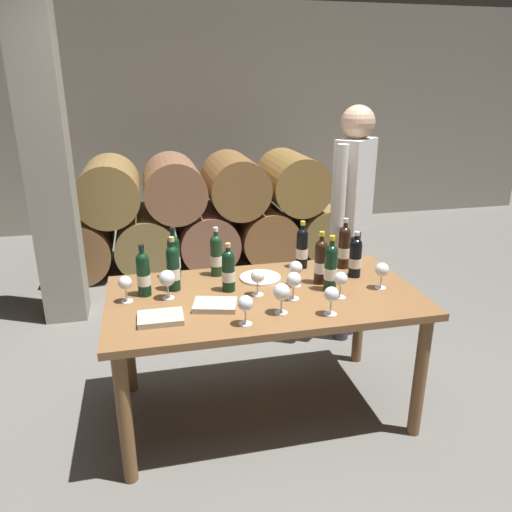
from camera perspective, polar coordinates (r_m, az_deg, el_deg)
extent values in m
plane|color=#66635E|center=(3.09, 0.87, -17.35)|extent=(14.00, 14.00, 0.00)
cube|color=gray|center=(6.64, -8.03, 15.57)|extent=(10.00, 0.24, 2.80)
cylinder|color=olive|center=(5.27, -19.54, 1.33)|extent=(0.60, 0.90, 0.60)
cylinder|color=olive|center=(5.23, -12.70, 1.87)|extent=(0.60, 0.90, 0.60)
cylinder|color=#925F47|center=(5.27, -5.85, 2.37)|extent=(0.60, 0.90, 0.60)
cylinder|color=#8E5E34|center=(5.37, 0.84, 2.83)|extent=(0.60, 0.90, 0.60)
cylinder|color=olive|center=(5.55, 7.18, 3.24)|extent=(0.60, 0.90, 0.60)
cylinder|color=olive|center=(5.11, -16.72, 7.42)|extent=(0.60, 0.90, 0.60)
cylinder|color=#8E6041|center=(5.10, -9.60, 7.97)|extent=(0.60, 0.90, 0.60)
cylinder|color=olive|center=(5.18, -2.56, 8.39)|extent=(0.60, 0.90, 0.60)
cylinder|color=olive|center=(5.32, 4.20, 8.68)|extent=(0.60, 0.90, 0.60)
cube|color=gray|center=(4.09, -23.09, 10.28)|extent=(0.32, 0.32, 2.60)
cube|color=brown|center=(2.71, 0.95, -4.78)|extent=(1.70, 0.90, 0.04)
cylinder|color=brown|center=(2.51, -15.00, -17.86)|extent=(0.07, 0.07, 0.72)
cylinder|color=brown|center=(2.85, 18.52, -13.25)|extent=(0.07, 0.07, 0.72)
cylinder|color=brown|center=(3.17, -14.69, -9.32)|extent=(0.07, 0.07, 0.72)
cylinder|color=brown|center=(3.45, 11.94, -6.61)|extent=(0.07, 0.07, 0.72)
cylinder|color=black|center=(2.96, 11.46, -0.57)|extent=(0.07, 0.07, 0.19)
sphere|color=black|center=(2.93, 11.59, 1.33)|extent=(0.07, 0.07, 0.07)
cylinder|color=black|center=(2.92, 11.62, 1.78)|extent=(0.03, 0.03, 0.06)
cylinder|color=silver|center=(2.91, 11.68, 2.57)|extent=(0.03, 0.03, 0.02)
cylinder|color=silver|center=(2.96, 11.44, -0.75)|extent=(0.07, 0.07, 0.06)
cylinder|color=black|center=(2.74, 8.67, -1.77)|extent=(0.07, 0.07, 0.22)
sphere|color=black|center=(2.70, 8.79, 0.54)|extent=(0.07, 0.07, 0.07)
cylinder|color=black|center=(2.69, 8.83, 1.13)|extent=(0.03, 0.03, 0.07)
cylinder|color=gold|center=(2.67, 8.88, 2.09)|extent=(0.03, 0.03, 0.03)
cylinder|color=silver|center=(2.74, 8.66, -1.99)|extent=(0.07, 0.07, 0.07)
cylinder|color=black|center=(2.71, -3.21, -2.13)|extent=(0.07, 0.07, 0.19)
sphere|color=black|center=(2.67, -3.26, -0.08)|extent=(0.07, 0.07, 0.07)
cylinder|color=black|center=(2.66, -3.27, 0.42)|extent=(0.03, 0.03, 0.06)
cylinder|color=tan|center=(2.65, -3.28, 1.26)|extent=(0.03, 0.03, 0.02)
cylinder|color=silver|center=(2.71, -3.21, -2.32)|extent=(0.07, 0.07, 0.06)
cylinder|color=#19381E|center=(2.93, -4.62, -0.31)|extent=(0.07, 0.07, 0.21)
sphere|color=#19381E|center=(2.89, -4.68, 1.75)|extent=(0.07, 0.07, 0.07)
cylinder|color=#19381E|center=(2.88, -4.69, 2.26)|extent=(0.03, 0.03, 0.07)
cylinder|color=silver|center=(2.87, -4.72, 3.11)|extent=(0.03, 0.03, 0.02)
cylinder|color=silver|center=(2.93, -4.61, -0.50)|extent=(0.07, 0.07, 0.06)
cylinder|color=black|center=(2.71, -12.93, -2.49)|extent=(0.07, 0.07, 0.20)
sphere|color=black|center=(2.68, -13.10, -0.37)|extent=(0.07, 0.07, 0.07)
cylinder|color=black|center=(2.67, -13.14, 0.15)|extent=(0.03, 0.03, 0.06)
cylinder|color=black|center=(2.65, -13.22, 1.03)|extent=(0.03, 0.03, 0.02)
cylinder|color=silver|center=(2.72, -12.91, -2.69)|extent=(0.07, 0.07, 0.06)
cylinder|color=black|center=(2.75, -9.58, -1.80)|extent=(0.07, 0.07, 0.22)
sphere|color=black|center=(2.71, -9.72, 0.44)|extent=(0.07, 0.07, 0.07)
cylinder|color=black|center=(2.70, -9.75, 1.00)|extent=(0.03, 0.03, 0.07)
cylinder|color=tan|center=(2.69, -9.81, 1.94)|extent=(0.03, 0.03, 0.02)
cylinder|color=silver|center=(2.75, -9.57, -2.01)|extent=(0.07, 0.07, 0.06)
cylinder|color=black|center=(2.83, 7.52, -1.08)|extent=(0.07, 0.07, 0.22)
sphere|color=black|center=(2.79, 7.63, 1.11)|extent=(0.07, 0.07, 0.07)
cylinder|color=black|center=(2.78, 7.65, 1.66)|extent=(0.03, 0.03, 0.07)
cylinder|color=gold|center=(2.77, 7.69, 2.57)|extent=(0.03, 0.03, 0.02)
cylinder|color=silver|center=(2.83, 7.51, -1.28)|extent=(0.07, 0.07, 0.06)
cylinder|color=black|center=(3.08, 10.20, 0.62)|extent=(0.07, 0.07, 0.22)
sphere|color=black|center=(3.05, 10.33, 2.70)|extent=(0.07, 0.07, 0.07)
cylinder|color=black|center=(3.04, 10.36, 3.23)|extent=(0.03, 0.03, 0.07)
cylinder|color=silver|center=(3.02, 10.42, 4.09)|extent=(0.03, 0.03, 0.03)
cylinder|color=silver|center=(3.09, 10.18, 0.42)|extent=(0.07, 0.07, 0.07)
cylinder|color=black|center=(2.92, -9.50, -0.52)|extent=(0.07, 0.07, 0.22)
sphere|color=black|center=(2.88, -9.62, 1.62)|extent=(0.07, 0.07, 0.07)
cylinder|color=black|center=(2.87, -9.65, 2.15)|extent=(0.03, 0.03, 0.07)
cylinder|color=black|center=(2.86, -9.71, 3.04)|extent=(0.03, 0.03, 0.02)
cylinder|color=silver|center=(2.92, -9.48, -0.72)|extent=(0.07, 0.07, 0.07)
cylinder|color=black|center=(3.05, 5.37, 0.53)|extent=(0.07, 0.07, 0.21)
sphere|color=black|center=(3.02, 5.43, 2.52)|extent=(0.07, 0.07, 0.07)
cylinder|color=black|center=(3.01, 5.45, 3.01)|extent=(0.03, 0.03, 0.07)
cylinder|color=gold|center=(3.00, 5.48, 3.83)|extent=(0.03, 0.03, 0.02)
cylinder|color=silver|center=(3.05, 5.36, 0.34)|extent=(0.07, 0.07, 0.06)
cylinder|color=white|center=(2.38, -1.23, -7.90)|extent=(0.06, 0.06, 0.00)
cylinder|color=white|center=(2.36, -1.23, -7.04)|extent=(0.01, 0.01, 0.07)
sphere|color=white|center=(2.33, -1.25, -5.50)|extent=(0.08, 0.08, 0.08)
cylinder|color=white|center=(2.69, -14.78, -5.12)|extent=(0.06, 0.06, 0.00)
cylinder|color=white|center=(2.68, -14.85, -4.34)|extent=(0.01, 0.01, 0.07)
sphere|color=white|center=(2.65, -14.98, -3.00)|extent=(0.07, 0.07, 0.07)
cylinder|color=white|center=(2.64, 4.35, -4.96)|extent=(0.06, 0.06, 0.00)
cylinder|color=white|center=(2.63, 4.37, -4.17)|extent=(0.01, 0.01, 0.07)
sphere|color=white|center=(2.60, 4.42, -2.72)|extent=(0.08, 0.08, 0.08)
cylinder|color=white|center=(2.68, 0.18, -4.51)|extent=(0.06, 0.06, 0.00)
cylinder|color=white|center=(2.67, 0.18, -3.72)|extent=(0.01, 0.01, 0.07)
sphere|color=white|center=(2.64, 0.19, -2.35)|extent=(0.07, 0.07, 0.07)
cylinder|color=white|center=(2.81, 4.59, -3.44)|extent=(0.06, 0.06, 0.00)
cylinder|color=white|center=(2.79, 4.61, -2.68)|extent=(0.01, 0.01, 0.07)
sphere|color=white|center=(2.77, 4.65, -1.35)|extent=(0.08, 0.08, 0.08)
cylinder|color=white|center=(2.86, 14.26, -3.61)|extent=(0.06, 0.06, 0.00)
cylinder|color=white|center=(2.84, 14.32, -2.87)|extent=(0.01, 0.01, 0.07)
sphere|color=white|center=(2.82, 14.44, -1.53)|extent=(0.08, 0.08, 0.08)
cylinder|color=white|center=(2.69, -10.15, -4.81)|extent=(0.06, 0.06, 0.00)
cylinder|color=white|center=(2.67, -10.20, -4.03)|extent=(0.01, 0.01, 0.07)
sphere|color=white|center=(2.64, -10.30, -2.55)|extent=(0.09, 0.09, 0.09)
cylinder|color=white|center=(2.50, 8.64, -6.69)|extent=(0.06, 0.06, 0.00)
cylinder|color=white|center=(2.48, 8.68, -5.86)|extent=(0.01, 0.01, 0.07)
sphere|color=white|center=(2.45, 8.77, -4.39)|extent=(0.08, 0.08, 0.08)
cylinder|color=white|center=(2.69, 9.70, -4.75)|extent=(0.06, 0.06, 0.00)
cylinder|color=white|center=(2.67, 9.75, -3.97)|extent=(0.01, 0.01, 0.07)
sphere|color=white|center=(2.65, 9.84, -2.60)|extent=(0.07, 0.07, 0.07)
cylinder|color=white|center=(2.49, 2.95, -6.59)|extent=(0.06, 0.06, 0.00)
cylinder|color=white|center=(2.47, 2.97, -5.76)|extent=(0.01, 0.01, 0.07)
sphere|color=white|center=(2.44, 3.00, -4.18)|extent=(0.09, 0.09, 0.09)
cube|color=#B2A893|center=(2.45, -11.04, -7.08)|extent=(0.22, 0.16, 0.03)
cube|color=#B2A893|center=(2.55, -4.79, -5.70)|extent=(0.25, 0.21, 0.03)
cylinder|color=white|center=(2.90, 0.51, -2.54)|extent=(0.24, 0.24, 0.01)
cylinder|color=#383842|center=(3.78, 10.88, -2.96)|extent=(0.11, 0.11, 0.85)
cylinder|color=#383842|center=(3.69, 10.17, -3.51)|extent=(0.11, 0.11, 0.85)
cube|color=silver|center=(3.52, 11.29, 8.06)|extent=(0.36, 0.35, 0.64)
cylinder|color=silver|center=(3.70, 12.67, 9.04)|extent=(0.08, 0.08, 0.54)
cylinder|color=silver|center=(3.32, 9.83, 8.04)|extent=(0.08, 0.08, 0.54)
sphere|color=tan|center=(3.46, 11.78, 14.96)|extent=(0.23, 0.23, 0.23)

